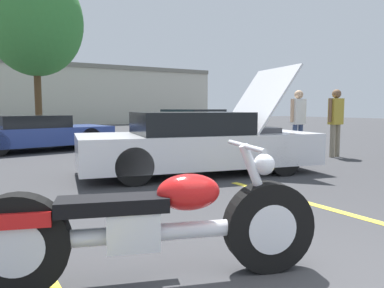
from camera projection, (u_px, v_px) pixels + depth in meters
tree_background at (35, 22)px, 17.40m from camera, size 4.36×4.36×7.75m
motorcycle at (150, 226)px, 2.63m from camera, size 2.37×1.03×0.98m
show_car_hood_open at (199, 143)px, 7.08m from camera, size 4.70×2.63×2.04m
parked_car_right_row at (196, 124)px, 15.03m from camera, size 5.03×3.34×1.18m
parked_car_mid_row at (36, 133)px, 10.83m from camera, size 4.31×2.41×1.02m
spectator_by_show_car at (298, 117)px, 9.51m from camera, size 0.52×0.22×1.68m
spectator_midground at (336, 117)px, 9.34m from camera, size 0.52×0.22×1.70m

